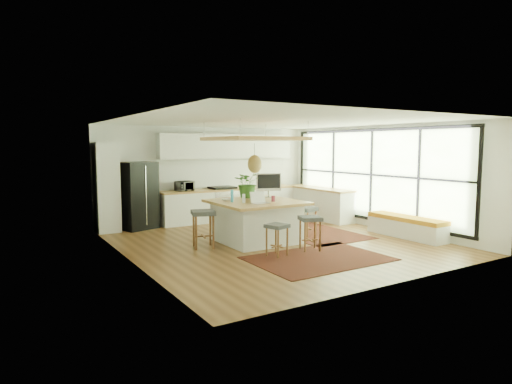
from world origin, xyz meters
TOP-DOWN VIEW (x-y plane):
  - floor at (0.00, 0.00)m, footprint 7.00×7.00m
  - ceiling at (0.00, 0.00)m, footprint 7.00×7.00m
  - wall_back at (0.00, 3.50)m, footprint 6.50×0.00m
  - wall_front at (0.00, -3.50)m, footprint 6.50×0.00m
  - wall_left at (-3.25, 0.00)m, footprint 0.00×7.00m
  - wall_right at (3.25, 0.00)m, footprint 0.00×7.00m
  - window_wall at (3.22, 0.00)m, footprint 0.10×6.20m
  - pantry at (-2.95, 3.18)m, footprint 0.55×0.60m
  - back_counter_base at (0.55, 3.18)m, footprint 4.20×0.60m
  - back_counter_top at (0.55, 3.18)m, footprint 4.24×0.64m
  - backsplash at (0.55, 3.48)m, footprint 4.20×0.02m
  - upper_cabinets at (0.55, 3.32)m, footprint 4.20×0.34m
  - range at (0.30, 3.18)m, footprint 0.76×0.62m
  - right_counter_base at (2.93, 2.00)m, footprint 0.60×2.50m
  - right_counter_top at (2.93, 2.00)m, footprint 0.64×2.54m
  - window_bench at (2.95, -1.20)m, footprint 0.52×2.00m
  - ceiling_panel at (-0.30, 0.40)m, footprint 1.86×1.86m
  - rug_near at (-0.12, -1.68)m, footprint 2.60×1.80m
  - rug_right at (1.37, 0.31)m, footprint 1.80×2.60m
  - fridge at (-2.17, 3.17)m, footprint 1.04×0.92m
  - island at (-0.35, 0.25)m, footprint 1.85×1.85m
  - stool_near_left at (-0.69, -1.09)m, footprint 0.47×0.47m
  - stool_near_right at (0.16, -1.05)m, footprint 0.54×0.54m
  - stool_right_front at (0.82, -0.06)m, footprint 0.54×0.54m
  - stool_right_back at (0.95, 0.60)m, footprint 0.47×0.47m
  - stool_left_side at (-1.62, 0.32)m, footprint 0.58×0.58m
  - laptop at (-0.51, -0.20)m, footprint 0.36×0.38m
  - monitor at (0.29, 0.72)m, footprint 0.67×0.39m
  - microwave at (-0.86, 3.20)m, footprint 0.54×0.38m
  - island_plant at (-0.21, 0.88)m, footprint 0.86×0.90m
  - island_bowl at (-0.93, 0.58)m, footprint 0.27×0.27m
  - island_bottle_0 at (-0.90, 0.35)m, footprint 0.07×0.07m
  - island_bottle_1 at (-0.75, 0.10)m, footprint 0.07×0.07m
  - island_bottle_2 at (-0.10, -0.05)m, footprint 0.07×0.07m

SIDE VIEW (x-z plane):
  - floor at x=0.00m, z-range 0.00..0.00m
  - rug_near at x=-0.12m, z-range 0.00..0.01m
  - rug_right at x=1.37m, z-range 0.00..0.01m
  - window_bench at x=2.95m, z-range 0.00..0.50m
  - stool_near_left at x=-0.69m, z-range 0.03..0.68m
  - stool_near_right at x=0.16m, z-range 0.00..0.71m
  - stool_right_front at x=0.82m, z-range -0.01..0.72m
  - stool_right_back at x=0.95m, z-range -0.01..0.72m
  - stool_left_side at x=-1.62m, z-range -0.05..0.76m
  - back_counter_base at x=0.55m, z-range 0.00..0.88m
  - right_counter_base at x=2.93m, z-range 0.00..0.88m
  - island at x=-0.35m, z-range 0.00..0.93m
  - range at x=0.30m, z-range 0.00..1.00m
  - back_counter_top at x=0.55m, z-range 0.88..0.93m
  - right_counter_top at x=2.93m, z-range 0.88..0.93m
  - fridge at x=-2.17m, z-range 0.05..1.80m
  - island_bowl at x=-0.93m, z-range 0.93..0.98m
  - island_bottle_0 at x=-0.90m, z-range 0.93..1.12m
  - island_bottle_1 at x=-0.75m, z-range 0.93..1.12m
  - island_bottle_2 at x=-0.10m, z-range 0.93..1.12m
  - laptop at x=-0.51m, z-range 0.92..1.18m
  - microwave at x=-0.86m, z-range 0.93..1.25m
  - pantry at x=-2.95m, z-range 0.00..2.25m
  - monitor at x=0.29m, z-range 0.90..1.48m
  - island_plant at x=-0.21m, z-range 0.93..1.49m
  - wall_back at x=0.00m, z-range -1.90..4.60m
  - wall_front at x=0.00m, z-range -1.90..4.60m
  - wall_left at x=-3.25m, z-range -2.15..4.85m
  - wall_right at x=3.25m, z-range -2.15..4.85m
  - backsplash at x=0.55m, z-range 0.95..1.75m
  - window_wall at x=3.22m, z-range 0.10..2.70m
  - ceiling_panel at x=-0.30m, z-range 1.65..2.45m
  - upper_cabinets at x=0.55m, z-range 1.80..2.50m
  - ceiling at x=0.00m, z-range 2.70..2.70m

